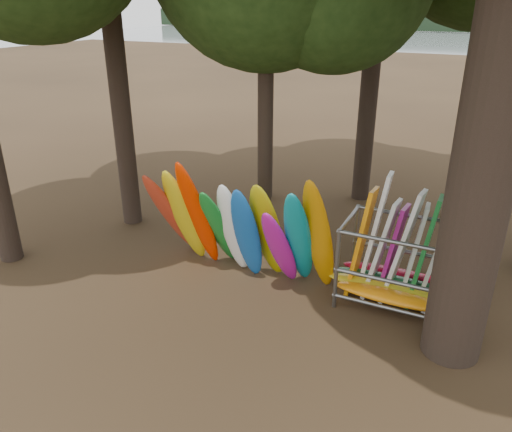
% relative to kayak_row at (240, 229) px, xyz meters
% --- Properties ---
extents(ground, '(120.00, 120.00, 0.00)m').
position_rel_kayak_row_xyz_m(ground, '(0.87, -0.78, -1.34)').
color(ground, '#47331E').
rests_on(ground, ground).
extents(lake, '(160.00, 160.00, 0.00)m').
position_rel_kayak_row_xyz_m(lake, '(0.87, 59.22, -1.34)').
color(lake, gray).
rests_on(lake, ground).
extents(far_shore, '(160.00, 4.00, 4.00)m').
position_rel_kayak_row_xyz_m(far_shore, '(0.87, 109.22, 0.66)').
color(far_shore, black).
rests_on(far_shore, ground).
extents(kayak_row, '(4.63, 2.11, 3.19)m').
position_rel_kayak_row_xyz_m(kayak_row, '(0.00, 0.00, 0.00)').
color(kayak_row, '#B9321B').
rests_on(kayak_row, ground).
extents(storage_rack, '(3.11, 1.55, 2.92)m').
position_rel_kayak_row_xyz_m(storage_rack, '(3.66, 0.58, -0.43)').
color(storage_rack, slate).
rests_on(storage_rack, ground).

